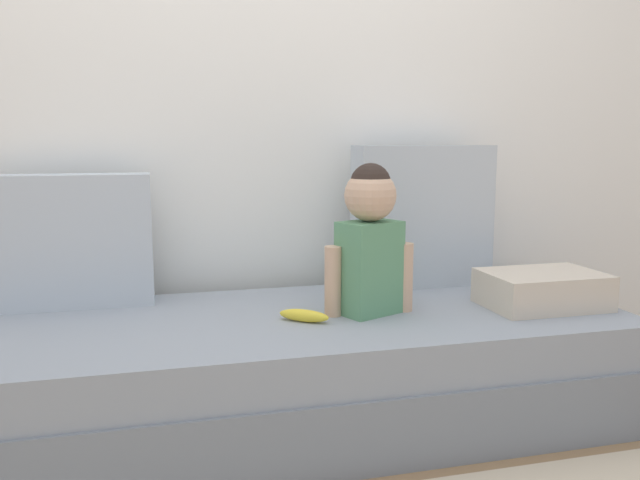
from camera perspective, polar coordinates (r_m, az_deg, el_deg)
The scene contains 8 objects.
ground_plane at distance 2.25m, azimuth -4.14°, elevation -15.94°, with size 12.00×12.00×0.00m, color #93704C.
back_wall at distance 2.60m, azimuth -6.76°, elevation 13.57°, with size 5.63×0.10×2.32m, color white.
couch at distance 2.18m, azimuth -4.20°, elevation -11.60°, with size 2.43×0.86×0.37m.
throw_pillow_left at distance 2.38m, azimuth -21.85°, elevation -0.08°, with size 0.59×0.16×0.46m, color #B2BCC6.
throw_pillow_right at distance 2.57m, azimuth 9.11°, elevation 2.14°, with size 0.55×0.16×0.56m, color #B2BCC6.
toddler at distance 2.11m, azimuth 4.48°, elevation 0.39°, with size 0.31×0.20×0.50m.
banana at distance 2.06m, azimuth -1.44°, elevation -6.76°, with size 0.17×0.04×0.04m, color yellow.
folded_blanket at distance 2.36m, azimuth 19.23°, elevation -4.19°, with size 0.40×0.28×0.12m, color beige.
Camera 1 is at (-0.37, -2.01, 0.94)m, focal length 35.83 mm.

